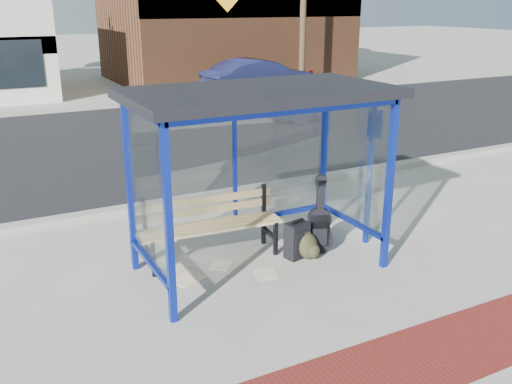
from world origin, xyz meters
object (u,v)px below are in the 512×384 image
backpack (309,246)px  parked_car (260,78)px  guitar_bag (319,226)px  suitcase (297,240)px  fire_hydrant (311,78)px  bench (210,222)px

backpack → parked_car: parked_car is taller
guitar_bag → suitcase: bearing=-154.2°
suitcase → guitar_bag: bearing=-12.5°
suitcase → backpack: bearing=-53.3°
guitar_bag → backpack: guitar_bag is taller
guitar_bag → backpack: 0.34m
guitar_bag → fire_hydrant: size_ratio=1.56×
bench → parked_car: 14.00m
suitcase → backpack: suitcase is taller
bench → fire_hydrant: bearing=57.3°
guitar_bag → suitcase: (-0.37, -0.01, -0.14)m
guitar_bag → backpack: size_ratio=2.79×
backpack → bench: bearing=131.9°
guitar_bag → parked_car: 13.84m
backpack → suitcase: bearing=122.2°
suitcase → fire_hydrant: 16.83m
parked_car → fire_hydrant: size_ratio=6.20×
parked_car → backpack: bearing=150.4°
backpack → parked_car: size_ratio=0.09×
bench → backpack: bench is taller
suitcase → fire_hydrant: size_ratio=0.81×
backpack → fire_hydrant: fire_hydrant is taller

